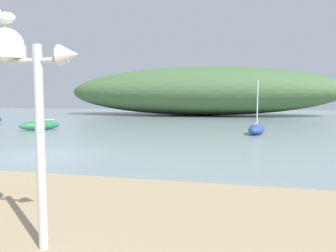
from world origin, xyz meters
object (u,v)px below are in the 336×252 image
sailboat_inner_mooring (257,129)px  sailboat_west_reach (40,125)px  mast_structure (21,70)px  seagull_on_radar (4,17)px

sailboat_inner_mooring → sailboat_west_reach: sailboat_west_reach is taller
mast_structure → sailboat_inner_mooring: 17.46m
seagull_on_radar → sailboat_inner_mooring: size_ratio=0.11×
sailboat_inner_mooring → sailboat_west_reach: size_ratio=0.97×
seagull_on_radar → sailboat_west_reach: sailboat_west_reach is taller
mast_structure → seagull_on_radar: (-0.21, -0.00, 0.68)m
sailboat_west_reach → seagull_on_radar: bearing=-55.3°
sailboat_west_reach → sailboat_inner_mooring: bearing=3.9°
seagull_on_radar → sailboat_inner_mooring: sailboat_inner_mooring is taller
mast_structure → sailboat_west_reach: sailboat_west_reach is taller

